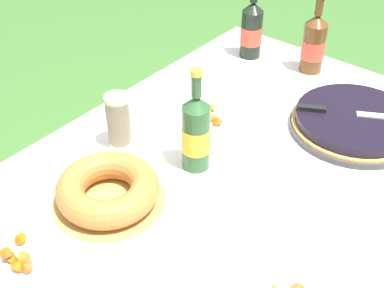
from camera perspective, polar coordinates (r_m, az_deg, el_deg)
garden_table at (r=1.53m, az=1.31°, el=-6.54°), size 1.81×1.06×0.69m
tablecloth at (r=1.49m, az=1.33°, el=-5.27°), size 1.82×1.07×0.10m
berry_tart at (r=1.76m, az=16.96°, el=2.22°), size 0.41×0.41×0.06m
serving_knife at (r=1.74m, az=16.22°, el=3.27°), size 0.20×0.34×0.01m
bundt_cake at (r=1.44m, az=-8.97°, el=-4.84°), size 0.31×0.31×0.08m
cup_stack at (r=1.61m, az=-7.86°, el=2.47°), size 0.07×0.07×0.18m
cider_bottle_green at (r=1.49m, az=0.45°, el=1.25°), size 0.08×0.08×0.32m
cider_bottle_amber at (r=2.02m, az=12.87°, el=10.41°), size 0.08×0.08×0.30m
juice_bottle_red at (r=2.09m, az=6.37°, el=12.03°), size 0.08×0.08×0.30m
snack_plate_near at (r=1.75m, az=1.62°, el=3.08°), size 0.21×0.21×0.05m
snack_plate_right at (r=1.36m, az=-18.01°, el=-11.73°), size 0.19×0.19×0.06m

